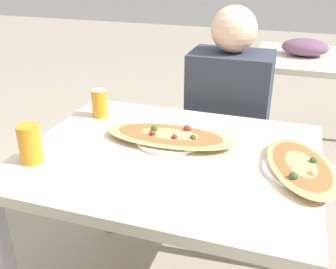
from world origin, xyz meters
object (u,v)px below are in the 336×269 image
(chair_far_seated, at_px, (229,138))
(person_seated, at_px, (228,107))
(pizza_main, at_px, (170,136))
(drink_glass, at_px, (30,144))
(dining_table, at_px, (169,172))
(pizza_second, at_px, (301,167))
(soda_can, at_px, (99,103))

(chair_far_seated, bearing_deg, person_seated, 90.00)
(chair_far_seated, height_order, pizza_main, chair_far_seated)
(person_seated, relative_size, drink_glass, 8.84)
(chair_far_seated, xyz_separation_m, person_seated, (0.00, -0.11, 0.23))
(dining_table, xyz_separation_m, drink_glass, (-0.44, -0.21, 0.15))
(pizza_second, bearing_deg, soda_can, 165.11)
(person_seated, distance_m, soda_can, 0.66)
(chair_far_seated, xyz_separation_m, pizza_second, (0.36, -0.75, 0.29))
(chair_far_seated, distance_m, pizza_main, 0.74)
(soda_can, bearing_deg, pizza_second, -14.89)
(pizza_main, height_order, pizza_second, same)
(person_seated, height_order, drink_glass, person_seated)
(person_seated, xyz_separation_m, drink_glass, (-0.54, -0.86, 0.11))
(chair_far_seated, relative_size, pizza_second, 1.87)
(person_seated, relative_size, pizza_second, 2.63)
(drink_glass, bearing_deg, soda_can, 85.80)
(chair_far_seated, distance_m, person_seated, 0.25)
(drink_glass, bearing_deg, pizza_second, 13.75)
(dining_table, relative_size, pizza_main, 2.07)
(drink_glass, bearing_deg, chair_far_seated, 61.00)
(pizza_main, bearing_deg, chair_far_seated, 78.99)
(dining_table, height_order, soda_can, soda_can)
(pizza_second, bearing_deg, pizza_main, 170.10)
(chair_far_seated, xyz_separation_m, soda_can, (-0.51, -0.52, 0.33))
(drink_glass, bearing_deg, pizza_main, 36.75)
(drink_glass, relative_size, pizza_second, 0.30)
(dining_table, height_order, person_seated, person_seated)
(pizza_second, bearing_deg, chair_far_seated, 115.60)
(soda_can, distance_m, drink_glass, 0.45)
(pizza_main, relative_size, pizza_second, 1.12)
(drink_glass, distance_m, pizza_second, 0.93)
(dining_table, distance_m, soda_can, 0.49)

